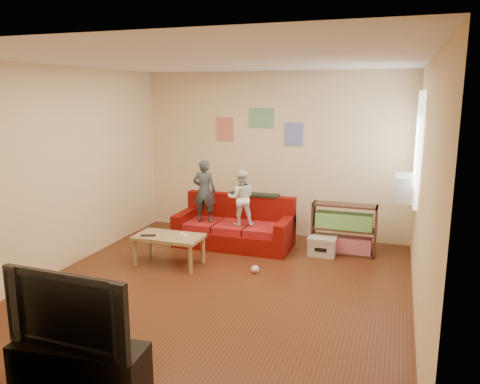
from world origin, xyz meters
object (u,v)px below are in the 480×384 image
(file_box, at_px, (322,246))
(tv_stand, at_px, (80,368))
(coffee_table, at_px, (169,240))
(child_a, at_px, (204,191))
(bookshelf, at_px, (344,231))
(child_b, at_px, (241,198))
(sofa, at_px, (235,228))
(television, at_px, (75,307))

(file_box, relative_size, tv_stand, 0.37)
(coffee_table, height_order, tv_stand, coffee_table)
(child_a, bearing_deg, bookshelf, 177.21)
(coffee_table, xyz_separation_m, tv_stand, (0.66, -2.80, -0.16))
(coffee_table, distance_m, bookshelf, 2.57)
(child_b, bearing_deg, bookshelf, 170.31)
(sofa, bearing_deg, coffee_table, -117.34)
(child_a, bearing_deg, sofa, -171.24)
(file_box, bearing_deg, child_a, -176.64)
(child_b, bearing_deg, child_a, -20.95)
(tv_stand, xyz_separation_m, television, (0.00, 0.00, 0.52))
(bookshelf, relative_size, television, 0.85)
(sofa, relative_size, bookshelf, 1.91)
(sofa, height_order, bookshelf, sofa)
(child_a, relative_size, bookshelf, 1.04)
(bookshelf, height_order, television, television)
(child_b, height_order, television, child_b)
(child_b, distance_m, tv_stand, 3.82)
(child_a, relative_size, child_b, 1.15)
(child_a, relative_size, file_box, 2.42)
(child_a, distance_m, television, 3.81)
(coffee_table, bearing_deg, child_a, 82.29)
(sofa, xyz_separation_m, coffee_table, (-0.58, -1.13, 0.10))
(television, bearing_deg, file_box, 73.34)
(television, bearing_deg, child_a, 99.89)
(child_b, distance_m, television, 3.77)
(coffee_table, xyz_separation_m, file_box, (1.96, 1.07, -0.22))
(child_b, height_order, tv_stand, child_b)
(file_box, bearing_deg, television, -108.61)
(child_a, xyz_separation_m, coffee_table, (-0.13, -0.97, -0.51))
(bookshelf, bearing_deg, child_a, -171.89)
(sofa, relative_size, child_b, 2.11)
(bookshelf, relative_size, tv_stand, 0.86)
(sofa, relative_size, coffee_table, 1.92)
(coffee_table, bearing_deg, sofa, 62.66)
(coffee_table, relative_size, television, 0.85)
(television, bearing_deg, coffee_table, 105.12)
(child_b, distance_m, file_box, 1.40)
(coffee_table, distance_m, tv_stand, 2.88)
(tv_stand, height_order, television, television)
(child_a, height_order, coffee_table, child_a)
(child_b, bearing_deg, file_box, 164.03)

